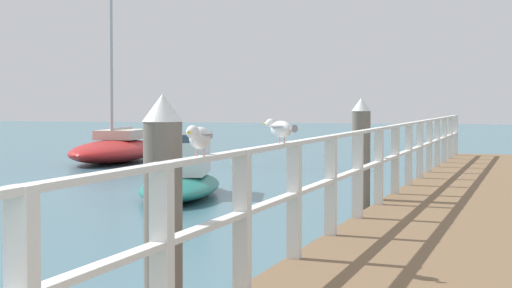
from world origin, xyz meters
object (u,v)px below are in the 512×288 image
at_px(seagull_background, 281,128).
at_px(boat_4, 115,149).
at_px(seagull_foreground, 200,137).
at_px(dock_piling_far, 361,162).
at_px(dock_piling_near, 163,230).
at_px(boat_5, 182,176).

distance_m(seagull_background, boat_4, 21.99).
bearing_deg(seagull_foreground, boat_4, -68.05).
xyz_separation_m(dock_piling_far, boat_4, (-10.30, 13.19, -0.57)).
relative_size(seagull_foreground, boat_4, 0.06).
height_order(dock_piling_near, dock_piling_far, same).
bearing_deg(seagull_foreground, dock_piling_far, -92.00).
xyz_separation_m(dock_piling_far, seagull_background, (0.37, -5.99, 0.68)).
bearing_deg(boat_4, seagull_foreground, 108.59).
height_order(dock_piling_far, seagull_foreground, dock_piling_far).
relative_size(dock_piling_far, seagull_foreground, 4.14).
xyz_separation_m(dock_piling_far, seagull_foreground, (0.38, -8.10, 0.68)).
distance_m(dock_piling_far, seagull_background, 6.04).
relative_size(dock_piling_near, boat_4, 0.24).
relative_size(dock_piling_near, seagull_background, 5.07).
relative_size(dock_piling_near, seagull_foreground, 4.14).
relative_size(seagull_background, boat_4, 0.05).
height_order(boat_4, boat_5, boat_4).
relative_size(dock_piling_near, dock_piling_far, 1.00).
bearing_deg(seagull_foreground, seagull_background, -94.50).
bearing_deg(boat_5, seagull_foreground, -82.68).
xyz_separation_m(seagull_background, boat_5, (-4.74, 9.71, -1.27)).
relative_size(seagull_foreground, boat_5, 0.09).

